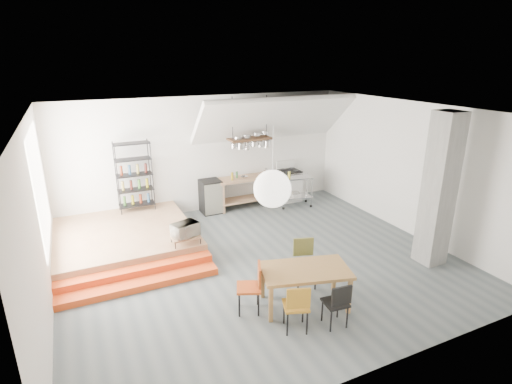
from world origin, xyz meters
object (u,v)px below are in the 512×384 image
dining_table (305,273)px  mini_fridge (211,196)px  stove (289,185)px  rolling_cart (295,187)px

dining_table → mini_fridge: size_ratio=1.79×
stove → rolling_cart: 0.55m
mini_fridge → rolling_cart: bearing=-13.5°
stove → mini_fridge: (-2.50, 0.04, -0.01)m
rolling_cart → mini_fridge: (-2.40, 0.58, -0.11)m
rolling_cart → mini_fridge: size_ratio=1.06×
rolling_cart → dining_table: bearing=-106.2°
dining_table → mini_fridge: 4.95m
mini_fridge → dining_table: bearing=-89.8°
stove → dining_table: bearing=-116.8°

